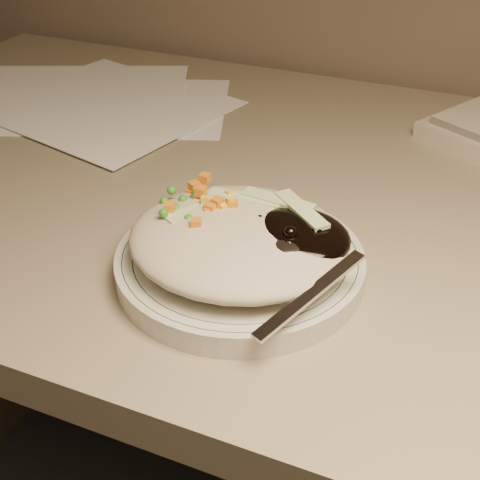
% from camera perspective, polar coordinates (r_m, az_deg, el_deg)
% --- Properties ---
extents(desk, '(1.40, 0.70, 0.74)m').
position_cam_1_polar(desk, '(0.85, 7.68, -8.10)').
color(desk, gray).
rests_on(desk, ground).
extents(plate, '(0.22, 0.22, 0.02)m').
position_cam_1_polar(plate, '(0.60, 0.00, -2.08)').
color(plate, silver).
rests_on(plate, desk).
extents(plate_rim, '(0.21, 0.21, 0.00)m').
position_cam_1_polar(plate_rim, '(0.59, 0.00, -1.29)').
color(plate_rim, '#144723').
rests_on(plate_rim, plate).
extents(meal, '(0.21, 0.19, 0.05)m').
position_cam_1_polar(meal, '(0.58, 0.36, 0.33)').
color(meal, '#B0A68F').
rests_on(meal, plate).
extents(papers, '(0.43, 0.35, 0.00)m').
position_cam_1_polar(papers, '(0.98, -11.66, 11.50)').
color(papers, white).
rests_on(papers, desk).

